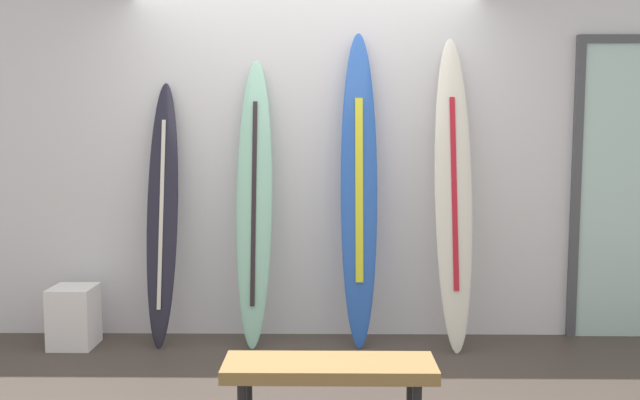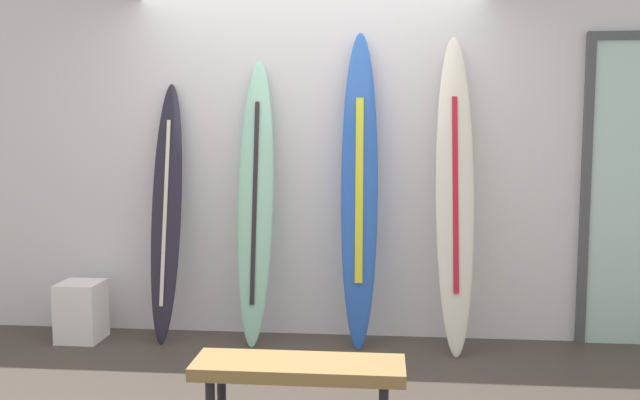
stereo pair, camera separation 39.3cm
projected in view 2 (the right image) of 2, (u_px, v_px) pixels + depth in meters
ground at (288, 398)px, 3.96m from camera, size 8.00×8.00×0.04m
wall_back at (311, 149)px, 5.10m from camera, size 7.20×0.20×2.80m
surfboard_charcoal at (166, 215)px, 4.93m from camera, size 0.24×0.41×1.89m
surfboard_seafoam at (255, 203)px, 4.86m from camera, size 0.27×0.40×2.05m
surfboard_cobalt at (359, 192)px, 4.78m from camera, size 0.27×0.36×2.24m
surfboard_ivory at (455, 196)px, 4.68m from camera, size 0.29×0.47×2.20m
display_block_left at (81, 311)px, 4.97m from camera, size 0.30×0.30×0.43m
bench at (299, 375)px, 3.14m from camera, size 0.98×0.31×0.48m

